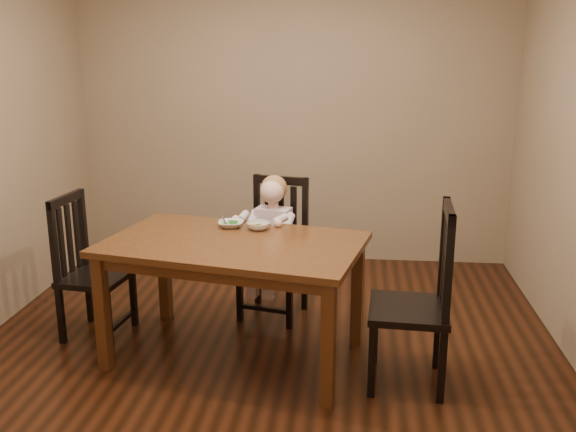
# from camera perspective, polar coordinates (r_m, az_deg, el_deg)

# --- Properties ---
(room) EXTENTS (4.01, 4.01, 2.71)m
(room) POSITION_cam_1_polar(r_m,az_deg,el_deg) (4.01, -2.21, 5.57)
(room) COLOR #3B1A0C
(room) RESTS_ON ground
(dining_table) EXTENTS (1.77, 1.27, 0.80)m
(dining_table) POSITION_cam_1_polar(r_m,az_deg,el_deg) (4.11, -4.84, -3.47)
(dining_table) COLOR #462010
(dining_table) RESTS_ON room
(chair_child) EXTENTS (0.54, 0.52, 1.05)m
(chair_child) POSITION_cam_1_polar(r_m,az_deg,el_deg) (4.85, -1.15, -3.08)
(chair_child) COLOR black
(chair_child) RESTS_ON room
(chair_left) EXTENTS (0.47, 0.49, 1.01)m
(chair_left) POSITION_cam_1_polar(r_m,az_deg,el_deg) (4.71, -17.31, -4.54)
(chair_left) COLOR black
(chair_left) RESTS_ON room
(chair_right) EXTENTS (0.49, 0.51, 1.12)m
(chair_right) POSITION_cam_1_polar(r_m,az_deg,el_deg) (3.91, 11.53, -7.35)
(chair_right) COLOR black
(chair_right) RESTS_ON room
(toddler) EXTENTS (0.42, 0.49, 0.58)m
(toddler) POSITION_cam_1_polar(r_m,az_deg,el_deg) (4.75, -1.38, -1.56)
(toddler) COLOR silver
(toddler) RESTS_ON chair_child
(bowl_peas) EXTENTS (0.19, 0.19, 0.04)m
(bowl_peas) POSITION_cam_1_polar(r_m,az_deg,el_deg) (4.38, -5.11, -0.72)
(bowl_peas) COLOR silver
(bowl_peas) RESTS_ON dining_table
(bowl_veg) EXTENTS (0.20, 0.20, 0.05)m
(bowl_veg) POSITION_cam_1_polar(r_m,az_deg,el_deg) (4.32, -2.65, -0.88)
(bowl_veg) COLOR silver
(bowl_veg) RESTS_ON dining_table
(fork) EXTENTS (0.06, 0.13, 0.05)m
(fork) POSITION_cam_1_polar(r_m,az_deg,el_deg) (4.38, -5.70, -0.45)
(fork) COLOR silver
(fork) RESTS_ON bowl_peas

